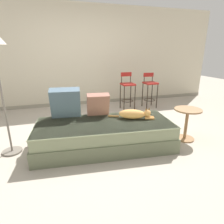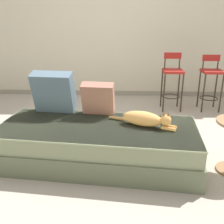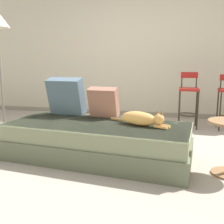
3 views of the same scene
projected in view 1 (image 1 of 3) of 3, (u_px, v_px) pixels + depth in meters
ground_plane at (99, 136)px, 3.34m from camera, size 16.00×16.00×0.00m
wall_back_panel at (79, 57)px, 4.98m from camera, size 8.00×0.10×2.60m
wall_baseboard_trim at (82, 103)px, 5.32m from camera, size 8.00×0.02×0.09m
couch at (105, 134)px, 2.91m from camera, size 2.16×1.09×0.41m
throw_pillow_corner at (66, 103)px, 2.99m from camera, size 0.49×0.32×0.49m
throw_pillow_middle at (98, 104)px, 3.10m from camera, size 0.38×0.26×0.38m
cat at (134, 114)px, 2.99m from camera, size 0.70×0.36×0.19m
bar_stool_near_window at (127, 89)px, 4.74m from camera, size 0.32×0.32×0.93m
bar_stool_by_doorway at (150, 88)px, 4.91m from camera, size 0.32×0.32×0.90m
side_table at (187, 120)px, 3.12m from camera, size 0.44×0.44×0.54m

